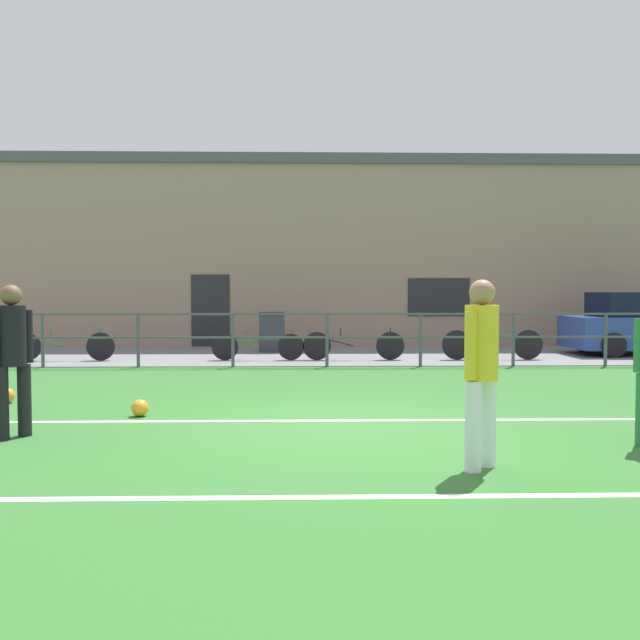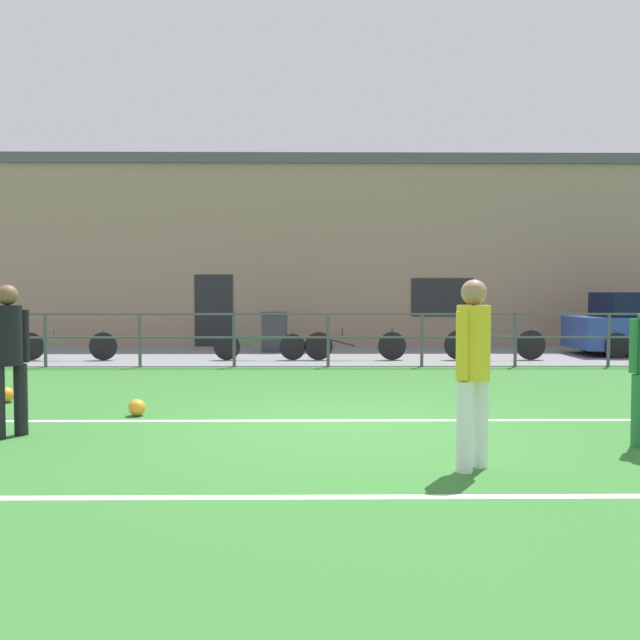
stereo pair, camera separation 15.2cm
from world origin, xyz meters
name	(u,v)px [view 2 (the right image)]	position (x,y,z in m)	size (l,w,h in m)	color
ground	(339,427)	(0.00, 0.00, -0.02)	(60.00, 44.00, 0.04)	#33702D
field_line_touchline	(339,420)	(0.00, 0.28, 0.00)	(36.00, 0.11, 0.00)	white
field_line_hash	(353,497)	(0.00, -2.69, 0.00)	(36.00, 0.11, 0.00)	white
pavement_strip	(326,355)	(0.00, 8.50, 0.01)	(48.00, 5.00, 0.02)	slate
perimeter_fence	(328,332)	(0.00, 6.00, 0.75)	(36.07, 0.07, 1.15)	#474C51
clubhouse_facade	(324,253)	(0.00, 12.20, 2.81)	(28.00, 2.56, 5.60)	gray
player_goalkeeper	(8,351)	(-3.66, -0.57, 0.95)	(0.34, 0.37, 1.68)	black
player_winger	(473,362)	(1.12, -1.92, 0.97)	(0.37, 0.36, 1.71)	white
soccer_ball_match	(6,395)	(-4.75, 1.64, 0.11)	(0.22, 0.22, 0.22)	orange
soccer_ball_spare	(137,408)	(-2.59, 0.62, 0.11)	(0.22, 0.22, 0.22)	orange
bicycle_parked_0	(67,346)	(-6.01, 7.20, 0.36)	(2.33, 0.04, 0.74)	black
bicycle_parked_1	(355,345)	(0.65, 7.20, 0.36)	(2.36, 0.04, 0.75)	black
bicycle_parked_2	(495,344)	(3.90, 7.20, 0.38)	(2.36, 0.04, 0.78)	black
bicycle_parked_3	(260,346)	(-1.56, 7.20, 0.34)	(2.13, 0.04, 0.71)	black
trash_bin_0	(275,332)	(-1.34, 9.32, 0.55)	(0.68, 0.58, 1.05)	#33383D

